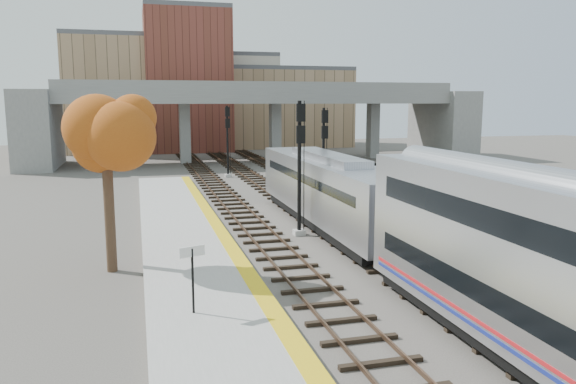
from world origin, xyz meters
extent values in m
plane|color=#47423D|center=(0.00, 0.00, 0.00)|extent=(160.00, 160.00, 0.00)
cube|color=#9E9E99|center=(-7.25, 0.00, 0.17)|extent=(4.50, 60.00, 0.35)
cube|color=yellow|center=(-5.35, 0.00, 0.35)|extent=(0.70, 60.00, 0.01)
cube|color=black|center=(-3.20, 12.50, 0.07)|extent=(2.50, 95.00, 0.14)
cube|color=brown|center=(-3.92, 12.50, 0.18)|extent=(0.07, 95.00, 0.14)
cube|color=brown|center=(-2.48, 12.50, 0.18)|extent=(0.07, 95.00, 0.14)
cube|color=black|center=(1.00, 12.50, 0.07)|extent=(2.50, 95.00, 0.14)
cube|color=brown|center=(0.28, 12.50, 0.18)|extent=(0.07, 95.00, 0.14)
cube|color=brown|center=(1.72, 12.50, 0.18)|extent=(0.07, 95.00, 0.14)
cube|color=black|center=(5.00, 12.50, 0.07)|extent=(2.50, 95.00, 0.14)
cube|color=brown|center=(4.28, 12.50, 0.18)|extent=(0.07, 95.00, 0.14)
cube|color=brown|center=(5.72, 12.50, 0.18)|extent=(0.07, 95.00, 0.14)
cube|color=slate|center=(5.00, 45.00, 7.75)|extent=(46.00, 10.00, 1.50)
cube|color=slate|center=(5.00, 40.20, 9.00)|extent=(46.00, 0.20, 1.00)
cube|color=slate|center=(5.00, 49.80, 9.00)|extent=(46.00, 0.20, 1.00)
cube|color=slate|center=(-12.00, 45.00, 3.50)|extent=(1.20, 1.60, 7.00)
cube|color=slate|center=(-4.00, 45.00, 3.50)|extent=(1.20, 1.60, 7.00)
cube|color=slate|center=(7.00, 45.00, 3.50)|extent=(1.20, 1.60, 7.00)
cube|color=slate|center=(20.00, 45.00, 3.50)|extent=(1.20, 1.60, 7.00)
cube|color=slate|center=(-20.00, 45.00, 4.25)|extent=(4.00, 12.00, 8.50)
cube|color=slate|center=(30.00, 45.00, 4.25)|extent=(4.00, 12.00, 8.50)
cube|color=tan|center=(-10.00, 65.00, 8.00)|extent=(18.00, 14.00, 16.00)
cube|color=#4C4C4F|center=(-10.00, 65.00, 16.30)|extent=(18.00, 14.00, 0.60)
cube|color=beige|center=(4.00, 70.00, 7.00)|extent=(16.00, 16.00, 14.00)
cube|color=#4C4C4F|center=(4.00, 70.00, 14.30)|extent=(16.00, 16.00, 0.60)
cube|color=brown|center=(-2.00, 62.00, 10.00)|extent=(12.00, 10.00, 20.00)
cube|color=#4C4C4F|center=(-2.00, 62.00, 20.30)|extent=(12.00, 10.00, 0.60)
cube|color=tan|center=(14.00, 68.00, 6.00)|extent=(20.00, 14.00, 12.00)
cube|color=#4C4C4F|center=(14.00, 68.00, 12.30)|extent=(20.00, 14.00, 0.60)
cube|color=black|center=(14.00, 28.00, 0.02)|extent=(14.00, 18.00, 0.04)
cube|color=#A8AAB2|center=(1.00, 7.94, 2.35)|extent=(3.00, 19.00, 3.20)
cube|color=black|center=(1.00, 17.46, 2.95)|extent=(2.20, 0.06, 1.10)
cube|color=black|center=(1.00, 7.94, 2.95)|extent=(3.02, 16.15, 0.50)
cube|color=black|center=(1.00, 7.94, 0.50)|extent=(2.70, 17.10, 0.50)
cube|color=#A8AAB2|center=(1.00, 7.94, 4.15)|extent=(1.60, 9.50, 0.40)
cube|color=#9E9E99|center=(-1.10, 6.55, 0.15)|extent=(0.60, 0.60, 0.30)
cylinder|color=black|center=(-1.10, 6.55, 3.66)|extent=(0.21, 0.21, 7.33)
cube|color=black|center=(-1.10, 6.30, 6.70)|extent=(0.47, 0.18, 0.94)
cube|color=black|center=(-1.10, 6.30, 5.55)|extent=(0.47, 0.18, 0.94)
cube|color=#9E9E99|center=(3.00, 14.63, 0.15)|extent=(0.60, 0.60, 0.30)
cylinder|color=black|center=(3.00, 14.63, 3.42)|extent=(0.20, 0.20, 6.84)
cube|color=black|center=(3.00, 14.38, 6.26)|extent=(0.44, 0.18, 0.88)
cube|color=black|center=(3.00, 14.38, 5.18)|extent=(0.44, 0.18, 0.88)
cube|color=#9E9E99|center=(-1.10, 31.26, 0.15)|extent=(0.60, 0.60, 0.30)
cylinder|color=black|center=(-1.10, 31.26, 3.44)|extent=(0.20, 0.20, 6.88)
cube|color=black|center=(-1.10, 31.01, 6.29)|extent=(0.44, 0.18, 0.88)
cube|color=black|center=(-1.10, 31.01, 5.21)|extent=(0.44, 0.18, 0.88)
cylinder|color=black|center=(-7.95, -4.42, 1.45)|extent=(0.08, 0.08, 2.20)
cube|color=white|center=(-7.95, -4.42, 2.45)|extent=(0.87, 0.35, 0.35)
cylinder|color=#382619|center=(-10.79, 2.30, 2.90)|extent=(0.44, 0.44, 5.80)
ellipsoid|color=#AD5817|center=(-10.79, 2.30, 6.21)|extent=(3.60, 3.60, 4.14)
imported|color=#99999E|center=(12.22, 26.28, 0.61)|extent=(2.09, 3.55, 1.13)
imported|color=#99999E|center=(13.47, 28.47, 0.61)|extent=(2.33, 3.64, 1.13)
imported|color=#99999E|center=(18.60, 30.17, 0.65)|extent=(2.10, 4.33, 1.21)
camera|label=1|loc=(-9.54, -22.39, 7.31)|focal=35.00mm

